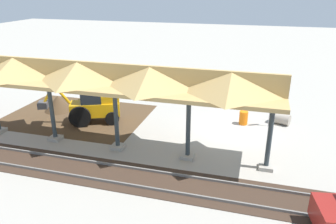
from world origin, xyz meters
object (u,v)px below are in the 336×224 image
Objects in this scene: stop_sign at (271,103)px; backhoe at (93,104)px; concrete_pipe at (281,119)px; traffic_barrel at (243,118)px.

backhoe reaches higher than stop_sign.
backhoe is 12.51m from concrete_pipe.
traffic_barrel is at bearing 17.44° from concrete_pipe.
stop_sign reaches higher than traffic_barrel.
traffic_barrel is (-9.70, -2.38, -0.82)m from backhoe.
stop_sign is at bearing -176.43° from traffic_barrel.
traffic_barrel is at bearing -166.22° from backhoe.
stop_sign is 1.99m from traffic_barrel.
stop_sign is 1.66× the size of concrete_pipe.
concrete_pipe is 2.49m from traffic_barrel.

